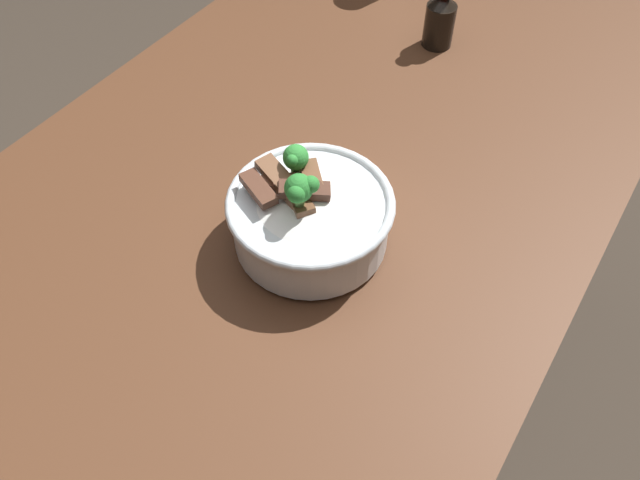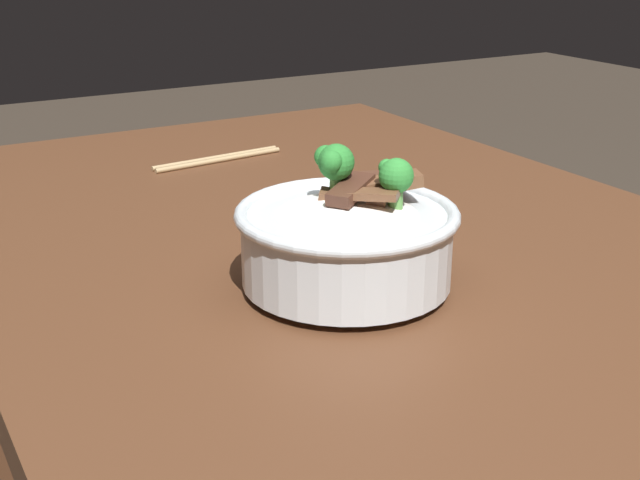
{
  "view_description": "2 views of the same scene",
  "coord_description": "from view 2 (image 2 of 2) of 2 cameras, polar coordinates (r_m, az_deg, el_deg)",
  "views": [
    {
      "loc": [
        0.49,
        0.37,
        1.41
      ],
      "look_at": [
        0.06,
        0.1,
        0.79
      ],
      "focal_mm": 36.09,
      "sensor_mm": 36.0,
      "label": 1
    },
    {
      "loc": [
        -0.57,
        0.46,
        1.08
      ],
      "look_at": [
        0.06,
        0.1,
        0.81
      ],
      "focal_mm": 47.68,
      "sensor_mm": 36.0,
      "label": 2
    }
  ],
  "objects": [
    {
      "name": "rice_bowl",
      "position": [
        0.78,
        1.85,
        0.15
      ],
      "size": [
        0.21,
        0.21,
        0.14
      ],
      "color": "silver",
      "rests_on": "dining_table"
    },
    {
      "name": "dining_table",
      "position": [
        0.86,
        7.87,
        -10.88
      ],
      "size": [
        1.56,
        0.8,
        0.76
      ],
      "color": "#56331E",
      "rests_on": "ground"
    },
    {
      "name": "chopsticks_pair",
      "position": [
        1.24,
        -6.99,
        5.41
      ],
      "size": [
        0.04,
        0.2,
        0.01
      ],
      "color": "tan",
      "rests_on": "dining_table"
    }
  ]
}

